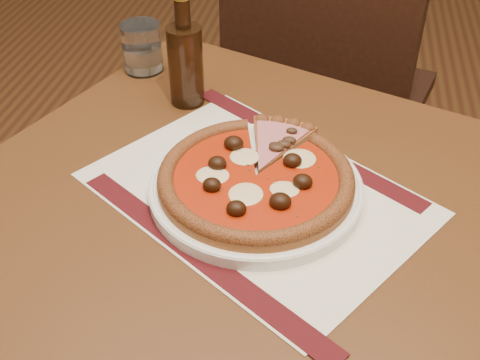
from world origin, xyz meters
name	(u,v)px	position (x,y,z in m)	size (l,w,h in m)	color
table	(238,256)	(0.35, -0.53, 0.65)	(1.03, 1.03, 0.75)	#593215
chair_far	(325,85)	(0.44, 0.20, 0.54)	(0.56, 0.56, 0.95)	black
placemat	(256,194)	(0.37, -0.50, 0.75)	(0.45, 0.32, 0.00)	silver
plate	(256,188)	(0.37, -0.50, 0.76)	(0.30, 0.30, 0.02)	white
pizza	(256,177)	(0.37, -0.50, 0.78)	(0.28, 0.28, 0.04)	brown
ham_slice	(280,146)	(0.39, -0.41, 0.78)	(0.10, 0.15, 0.02)	brown
water_glass	(142,48)	(0.10, -0.17, 0.80)	(0.07, 0.07, 0.09)	white
bottle	(185,61)	(0.21, -0.27, 0.83)	(0.06, 0.06, 0.20)	#341C0D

